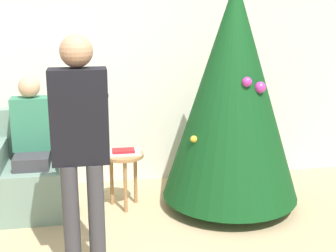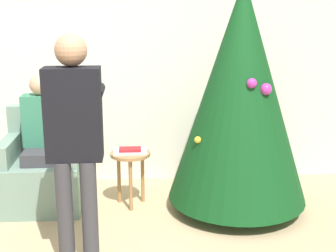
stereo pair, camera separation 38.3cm
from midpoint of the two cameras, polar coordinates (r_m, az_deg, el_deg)
wall_back at (r=5.10m, az=-2.96°, el=7.96°), size 8.00×0.06×2.70m
christmas_tree at (r=4.41m, az=11.26°, el=3.98°), size 1.32×1.32×2.18m
armchair at (r=4.74m, az=-12.59°, el=-5.44°), size 0.74×0.73×0.96m
person_seated at (r=4.60m, az=-12.89°, el=-1.11°), size 0.36×0.46×1.30m
person_standing at (r=3.37m, az=-8.18°, el=-0.84°), size 0.42×0.57×1.74m
side_stool at (r=4.57m, az=-2.22°, el=-4.46°), size 0.39×0.39×0.54m
laptop at (r=4.54m, az=-2.23°, el=-3.17°), size 0.32×0.20×0.02m
book at (r=4.53m, az=-2.23°, el=-2.90°), size 0.21×0.13×0.02m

